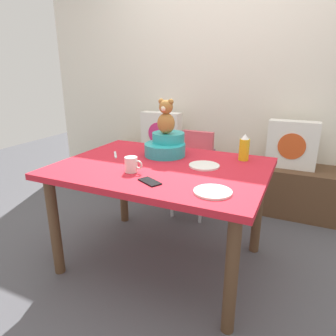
% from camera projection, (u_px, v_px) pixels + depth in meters
% --- Properties ---
extents(ground_plane, '(8.00, 8.00, 0.00)m').
position_uv_depth(ground_plane, '(162.00, 260.00, 2.23)').
color(ground_plane, '#4C4C51').
extents(back_wall, '(4.40, 0.10, 2.60)m').
position_uv_depth(back_wall, '(225.00, 74.00, 3.14)').
color(back_wall, silver).
rests_on(back_wall, ground_plane).
extents(window_bench, '(2.60, 0.44, 0.46)m').
position_uv_depth(window_bench, '(213.00, 178.00, 3.24)').
color(window_bench, brown).
rests_on(window_bench, ground_plane).
extents(pillow_floral_left, '(0.44, 0.15, 0.44)m').
position_uv_depth(pillow_floral_left, '(161.00, 132.00, 3.32)').
color(pillow_floral_left, white).
rests_on(pillow_floral_left, window_bench).
extents(pillow_floral_right, '(0.44, 0.15, 0.44)m').
position_uv_depth(pillow_floral_right, '(292.00, 145.00, 2.78)').
color(pillow_floral_right, white).
rests_on(pillow_floral_right, window_bench).
extents(book_stack, '(0.20, 0.14, 0.08)m').
position_uv_depth(book_stack, '(204.00, 153.00, 3.20)').
color(book_stack, '#78405C').
rests_on(book_stack, window_bench).
extents(dining_table, '(1.36, 1.01, 0.74)m').
position_uv_depth(dining_table, '(162.00, 178.00, 2.03)').
color(dining_table, red).
rests_on(dining_table, ground_plane).
extents(highchair, '(0.34, 0.45, 0.79)m').
position_uv_depth(highchair, '(193.00, 162.00, 2.80)').
color(highchair, '#D84C59').
rests_on(highchair, ground_plane).
extents(infant_seat_teal, '(0.30, 0.33, 0.16)m').
position_uv_depth(infant_seat_teal, '(166.00, 145.00, 2.21)').
color(infant_seat_teal, teal).
rests_on(infant_seat_teal, dining_table).
extents(teddy_bear, '(0.13, 0.12, 0.25)m').
position_uv_depth(teddy_bear, '(166.00, 117.00, 2.15)').
color(teddy_bear, '#A36D33').
rests_on(teddy_bear, infant_seat_teal).
extents(ketchup_bottle, '(0.07, 0.07, 0.18)m').
position_uv_depth(ketchup_bottle, '(244.00, 148.00, 2.08)').
color(ketchup_bottle, gold).
rests_on(ketchup_bottle, dining_table).
extents(coffee_mug, '(0.12, 0.08, 0.09)m').
position_uv_depth(coffee_mug, '(132.00, 164.00, 1.85)').
color(coffee_mug, silver).
rests_on(coffee_mug, dining_table).
extents(dinner_plate_near, '(0.20, 0.20, 0.01)m').
position_uv_depth(dinner_plate_near, '(204.00, 166.00, 1.97)').
color(dinner_plate_near, white).
rests_on(dinner_plate_near, dining_table).
extents(dinner_plate_far, '(0.20, 0.20, 0.01)m').
position_uv_depth(dinner_plate_far, '(213.00, 192.00, 1.55)').
color(dinner_plate_far, white).
rests_on(dinner_plate_far, dining_table).
extents(cell_phone, '(0.16, 0.13, 0.01)m').
position_uv_depth(cell_phone, '(150.00, 182.00, 1.69)').
color(cell_phone, black).
rests_on(cell_phone, dining_table).
extents(table_fork, '(0.11, 0.15, 0.01)m').
position_uv_depth(table_fork, '(115.00, 155.00, 2.23)').
color(table_fork, silver).
rests_on(table_fork, dining_table).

